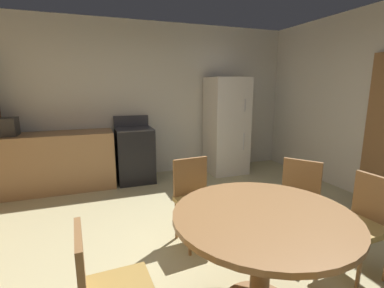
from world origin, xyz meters
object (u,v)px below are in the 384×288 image
at_px(chair_northeast, 298,198).
at_px(chair_east, 364,219).
at_px(oven_range, 135,154).
at_px(chair_north, 195,195).
at_px(dining_table, 262,234).
at_px(microwave, 0,127).
at_px(refrigerator, 226,126).

bearing_deg(chair_northeast, chair_east, 73.33).
xyz_separation_m(oven_range, chair_north, (0.30, -2.12, 0.03)).
distance_m(dining_table, chair_northeast, 1.06).
relative_size(oven_range, microwave, 2.50).
relative_size(microwave, chair_northeast, 0.51).
bearing_deg(chair_northeast, dining_table, -0.00).
bearing_deg(oven_range, chair_north, -82.03).
bearing_deg(dining_table, oven_range, 97.18).
distance_m(refrigerator, chair_northeast, 2.55).
bearing_deg(microwave, dining_table, -54.04).
bearing_deg(dining_table, refrigerator, 67.41).
bearing_deg(chair_north, oven_range, -177.61).
xyz_separation_m(dining_table, chair_northeast, (0.85, 0.63, -0.10)).
bearing_deg(chair_east, chair_northeast, -73.33).
height_order(chair_north, chair_northeast, same).
relative_size(refrigerator, microwave, 4.00).
distance_m(oven_range, dining_table, 3.20).
xyz_separation_m(chair_north, chair_northeast, (0.95, -0.42, 0.00)).
xyz_separation_m(refrigerator, chair_east, (-0.24, -3.06, -0.38)).
bearing_deg(refrigerator, microwave, 179.20).
bearing_deg(chair_north, refrigerator, 140.28).
xyz_separation_m(oven_range, chair_east, (1.45, -3.11, 0.03)).
height_order(oven_range, refrigerator, refrigerator).
distance_m(chair_north, chair_northeast, 1.04).
height_order(oven_range, chair_east, oven_range).
xyz_separation_m(microwave, dining_table, (2.29, -3.16, -0.42)).
height_order(microwave, chair_north, microwave).
distance_m(oven_range, chair_east, 3.43).
xyz_separation_m(chair_east, chair_north, (-1.16, 0.99, 0.00)).
xyz_separation_m(microwave, chair_northeast, (3.14, -2.54, -0.53)).
height_order(microwave, chair_east, microwave).
height_order(dining_table, chair_northeast, chair_northeast).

